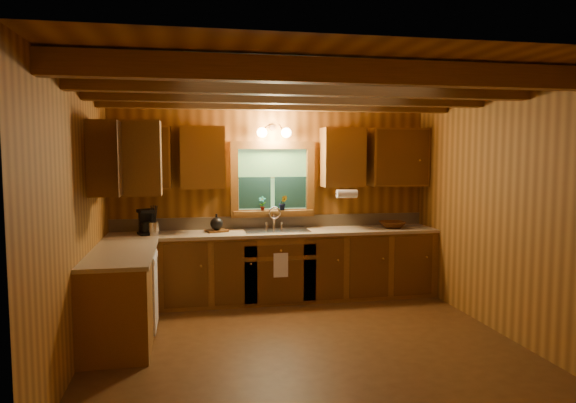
{
  "coord_description": "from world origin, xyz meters",
  "views": [
    {
      "loc": [
        -1.12,
        -4.97,
        1.89
      ],
      "look_at": [
        0.0,
        0.8,
        1.35
      ],
      "focal_mm": 32.64,
      "sensor_mm": 36.0,
      "label": 1
    }
  ],
  "objects_px": {
    "coffee_maker": "(146,222)",
    "cutting_board": "(217,231)",
    "wicker_basket": "(392,225)",
    "sink": "(276,234)"
  },
  "relations": [
    {
      "from": "coffee_maker",
      "to": "wicker_basket",
      "type": "relative_size",
      "value": 0.89
    },
    {
      "from": "coffee_maker",
      "to": "cutting_board",
      "type": "height_order",
      "value": "coffee_maker"
    },
    {
      "from": "sink",
      "to": "wicker_basket",
      "type": "xyz_separation_m",
      "value": [
        1.57,
        -0.05,
        0.09
      ]
    },
    {
      "from": "wicker_basket",
      "to": "coffee_maker",
      "type": "bearing_deg",
      "value": 179.08
    },
    {
      "from": "sink",
      "to": "wicker_basket",
      "type": "distance_m",
      "value": 1.57
    },
    {
      "from": "sink",
      "to": "wicker_basket",
      "type": "relative_size",
      "value": 2.33
    },
    {
      "from": "sink",
      "to": "wicker_basket",
      "type": "bearing_deg",
      "value": -1.67
    },
    {
      "from": "sink",
      "to": "cutting_board",
      "type": "distance_m",
      "value": 0.76
    },
    {
      "from": "cutting_board",
      "to": "wicker_basket",
      "type": "relative_size",
      "value": 0.75
    },
    {
      "from": "coffee_maker",
      "to": "cutting_board",
      "type": "xyz_separation_m",
      "value": [
        0.86,
        0.04,
        -0.14
      ]
    }
  ]
}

